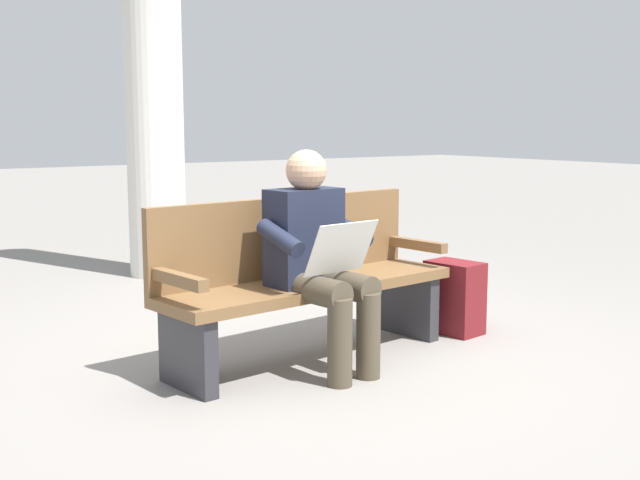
% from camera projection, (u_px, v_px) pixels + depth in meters
% --- Properties ---
extents(ground_plane, '(40.00, 40.00, 0.00)m').
position_uv_depth(ground_plane, '(311.00, 359.00, 4.56)').
color(ground_plane, gray).
extents(bench_near, '(1.84, 0.66, 0.90)m').
position_uv_depth(bench_near, '(302.00, 277.00, 4.55)').
color(bench_near, brown).
rests_on(bench_near, ground).
extents(person_seated, '(0.60, 0.60, 1.18)m').
position_uv_depth(person_seated, '(318.00, 254.00, 4.29)').
color(person_seated, '#1E2338').
rests_on(person_seated, ground).
extents(backpack, '(0.30, 0.37, 0.46)m').
position_uv_depth(backpack, '(455.00, 298.00, 5.11)').
color(backpack, maroon).
rests_on(backpack, ground).
extents(support_pillar, '(0.49, 0.49, 3.83)m').
position_uv_depth(support_pillar, '(153.00, 50.00, 6.80)').
color(support_pillar, silver).
rests_on(support_pillar, ground).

